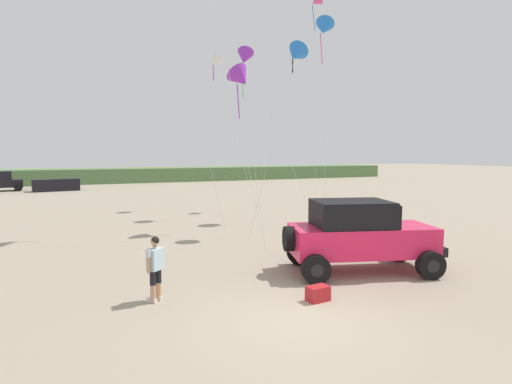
# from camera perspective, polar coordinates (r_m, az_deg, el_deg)

# --- Properties ---
(ground_plane) EXTENTS (220.00, 220.00, 0.00)m
(ground_plane) POSITION_cam_1_polar(r_m,az_deg,el_deg) (9.68, 6.10, -17.27)
(ground_plane) COLOR gray
(dune_ridge) EXTENTS (90.00, 6.38, 1.81)m
(dune_ridge) POSITION_cam_1_polar(r_m,az_deg,el_deg) (56.20, -23.97, 2.03)
(dune_ridge) COLOR #567A47
(dune_ridge) RESTS_ON ground_plane
(jeep) EXTENTS (5.02, 3.49, 2.26)m
(jeep) POSITION_cam_1_polar(r_m,az_deg,el_deg) (13.34, 14.18, -5.68)
(jeep) COLOR #EA2151
(jeep) RESTS_ON ground_plane
(person_watching) EXTENTS (0.50, 0.47, 1.67)m
(person_watching) POSITION_cam_1_polar(r_m,az_deg,el_deg) (10.73, -13.82, -9.83)
(person_watching) COLOR tan
(person_watching) RESTS_ON ground_plane
(cooler_box) EXTENTS (0.59, 0.41, 0.38)m
(cooler_box) POSITION_cam_1_polar(r_m,az_deg,el_deg) (10.80, 8.60, -13.77)
(cooler_box) COLOR #B21E23
(cooler_box) RESTS_ON ground_plane
(distant_sedan) EXTENTS (4.42, 2.35, 1.20)m
(distant_sedan) POSITION_cam_1_polar(r_m,az_deg,el_deg) (45.49, -26.03, 0.89)
(distant_sedan) COLOR black
(distant_sedan) RESTS_ON ground_plane
(kite_pink_ribbon) EXTENTS (2.73, 5.83, 9.85)m
(kite_pink_ribbon) POSITION_cam_1_polar(r_m,az_deg,el_deg) (24.99, -1.58, 18.14)
(kite_pink_ribbon) COLOR purple
(kite_pink_ribbon) RESTS_ON ground_plane
(kite_black_sled) EXTENTS (2.54, 3.94, 11.37)m
(kite_black_sled) POSITION_cam_1_polar(r_m,az_deg,el_deg) (24.85, 9.42, 21.53)
(kite_black_sled) COLOR blue
(kite_black_sled) RESTS_ON ground_plane
(kite_orange_streamer) EXTENTS (1.71, 3.50, 8.09)m
(kite_orange_streamer) POSITION_cam_1_polar(r_m,az_deg,el_deg) (20.33, -2.08, 15.51)
(kite_orange_streamer) COLOR purple
(kite_orange_streamer) RESTS_ON ground_plane
(kite_yellow_diamond) EXTENTS (3.58, 2.04, 8.84)m
(kite_yellow_diamond) POSITION_cam_1_polar(r_m,az_deg,el_deg) (19.52, 5.52, 18.51)
(kite_yellow_diamond) COLOR blue
(kite_yellow_diamond) RESTS_ON ground_plane
(kite_green_box) EXTENTS (1.10, 6.39, 10.43)m
(kite_green_box) POSITION_cam_1_polar(r_m,az_deg,el_deg) (29.00, -5.66, 17.60)
(kite_green_box) COLOR white
(kite_green_box) RESTS_ON ground_plane
(kite_purple_stunt) EXTENTS (2.92, 4.73, 14.42)m
(kite_purple_stunt) POSITION_cam_1_polar(r_m,az_deg,el_deg) (30.75, 8.31, 24.63)
(kite_purple_stunt) COLOR #E04C93
(kite_purple_stunt) RESTS_ON ground_plane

